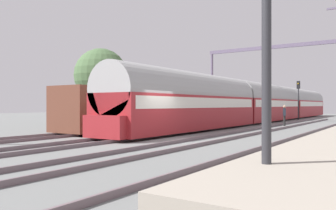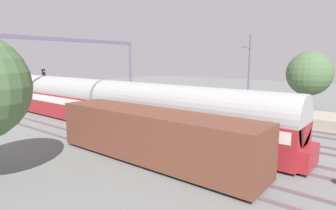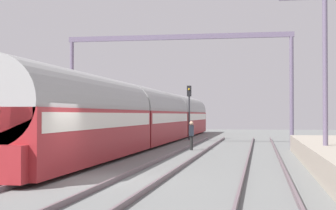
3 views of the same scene
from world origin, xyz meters
name	(u,v)px [view 1 (image 1 of 3)]	position (x,y,z in m)	size (l,w,h in m)	color
ground	(169,140)	(0.00, 0.00, 0.00)	(120.00, 120.00, 0.00)	slate
track_far_west	(86,133)	(-5.94, 0.00, 0.08)	(1.52, 60.00, 0.16)	#69575E
track_west	(138,136)	(-1.98, 0.00, 0.08)	(1.52, 60.00, 0.16)	#69575E
track_east	(203,140)	(1.98, 0.00, 0.08)	(1.52, 60.00, 0.16)	#69575E
track_far_east	(289,146)	(5.94, 0.00, 0.08)	(1.52, 60.00, 0.16)	#69575E
passenger_train	(267,103)	(-1.98, 21.98, 1.97)	(2.93, 49.20, 3.82)	maroon
freight_car	(136,109)	(-5.94, 4.73, 1.47)	(2.80, 13.00, 2.70)	brown
person_crossing	(284,114)	(1.74, 14.95, 1.03)	(0.34, 0.45, 1.73)	black
railway_signal_far	(298,95)	(-0.06, 27.61, 2.95)	(0.36, 0.30, 4.55)	#2D2D33
catenary_gantry	(283,64)	(0.00, 20.92, 5.89)	(16.28, 0.28, 7.86)	slate
tree_west_background	(101,75)	(-13.28, 8.71, 4.51)	(4.90, 4.90, 6.97)	#4C3826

